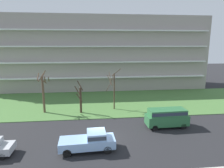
{
  "coord_description": "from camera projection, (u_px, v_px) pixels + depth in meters",
  "views": [
    {
      "loc": [
        -0.83,
        -19.43,
        10.24
      ],
      "look_at": [
        1.85,
        6.0,
        4.99
      ],
      "focal_mm": 30.83,
      "sensor_mm": 36.0,
      "label": 1
    }
  ],
  "objects": [
    {
      "name": "ground",
      "position": [
        101.0,
        140.0,
        21.08
      ],
      "size": [
        160.0,
        160.0,
        0.0
      ],
      "primitive_type": "plane",
      "color": "#232326"
    },
    {
      "name": "grass_lawn_strip",
      "position": [
        97.0,
        102.0,
        34.71
      ],
      "size": [
        80.0,
        16.0,
        0.08
      ],
      "primitive_type": "cube",
      "color": "#477238",
      "rests_on": "ground"
    },
    {
      "name": "apartment_building",
      "position": [
        95.0,
        53.0,
        45.97
      ],
      "size": [
        51.1,
        11.46,
        16.47
      ],
      "color": "#9E938C",
      "rests_on": "ground"
    },
    {
      "name": "tree_far_left",
      "position": [
        43.0,
        91.0,
        28.8
      ],
      "size": [
        1.92,
        1.86,
        6.48
      ],
      "color": "brown",
      "rests_on": "ground"
    },
    {
      "name": "tree_left",
      "position": [
        80.0,
        99.0,
        28.79
      ],
      "size": [
        1.31,
        1.05,
        5.11
      ],
      "color": "#423023",
      "rests_on": "ground"
    },
    {
      "name": "tree_center",
      "position": [
        114.0,
        89.0,
        30.39
      ],
      "size": [
        2.46,
        2.42,
        6.57
      ],
      "color": "#4C3828",
      "rests_on": "ground"
    },
    {
      "name": "van_green_near_left",
      "position": [
        167.0,
        117.0,
        24.09
      ],
      "size": [
        5.26,
        2.15,
        2.36
      ],
      "rotation": [
        0.0,
        0.0,
        3.17
      ],
      "color": "#2D6B3D",
      "rests_on": "ground"
    },
    {
      "name": "pickup_blue_center_right",
      "position": [
        90.0,
        141.0,
        18.81
      ],
      "size": [
        5.49,
        2.25,
        1.95
      ],
      "rotation": [
        0.0,
        0.0,
        0.05
      ],
      "color": "#8CB2E0",
      "rests_on": "ground"
    }
  ]
}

